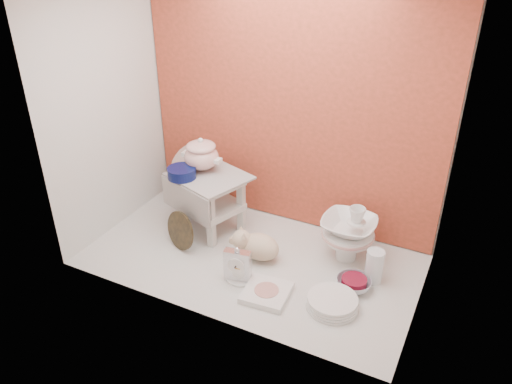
# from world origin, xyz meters

# --- Properties ---
(ground) EXTENTS (1.80, 1.80, 0.00)m
(ground) POSITION_xyz_m (0.00, 0.00, 0.00)
(ground) COLOR silver
(ground) RESTS_ON ground
(niche_shell) EXTENTS (1.86, 1.03, 1.53)m
(niche_shell) POSITION_xyz_m (0.00, 0.18, 0.93)
(niche_shell) COLOR #CA4732
(niche_shell) RESTS_ON ground
(step_stool) EXTENTS (0.51, 0.47, 0.36)m
(step_stool) POSITION_xyz_m (-0.36, 0.17, 0.18)
(step_stool) COLOR silver
(step_stool) RESTS_ON ground
(soup_tureen) EXTENTS (0.29, 0.29, 0.20)m
(soup_tureen) POSITION_xyz_m (-0.43, 0.22, 0.46)
(soup_tureen) COLOR white
(soup_tureen) RESTS_ON step_stool
(cobalt_bowl) EXTENTS (0.17, 0.17, 0.06)m
(cobalt_bowl) POSITION_xyz_m (-0.48, 0.08, 0.39)
(cobalt_bowl) COLOR #091043
(cobalt_bowl) RESTS_ON step_stool
(floral_platter) EXTENTS (0.45, 0.29, 0.41)m
(floral_platter) POSITION_xyz_m (-0.56, 0.42, 0.21)
(floral_platter) COLOR white
(floral_platter) RESTS_ON ground
(blue_white_vase) EXTENTS (0.30, 0.30, 0.24)m
(blue_white_vase) POSITION_xyz_m (-0.56, 0.29, 0.12)
(blue_white_vase) COLOR silver
(blue_white_vase) RESTS_ON ground
(lacquer_tray) EXTENTS (0.23, 0.13, 0.23)m
(lacquer_tray) POSITION_xyz_m (-0.41, -0.08, 0.11)
(lacquer_tray) COLOR black
(lacquer_tray) RESTS_ON ground
(mantel_clock) EXTENTS (0.15, 0.07, 0.20)m
(mantel_clock) POSITION_xyz_m (0.02, -0.20, 0.10)
(mantel_clock) COLOR silver
(mantel_clock) RESTS_ON ground
(plush_pig) EXTENTS (0.29, 0.21, 0.16)m
(plush_pig) POSITION_xyz_m (0.04, 0.02, 0.08)
(plush_pig) COLOR #CFB292
(plush_pig) RESTS_ON ground
(teacup_saucer) EXTENTS (0.18, 0.18, 0.01)m
(teacup_saucer) POSITION_xyz_m (0.03, -0.17, 0.01)
(teacup_saucer) COLOR white
(teacup_saucer) RESTS_ON ground
(gold_rim_teacup) EXTENTS (0.14, 0.14, 0.09)m
(gold_rim_teacup) POSITION_xyz_m (0.03, -0.17, 0.06)
(gold_rim_teacup) COLOR white
(gold_rim_teacup) RESTS_ON teacup_saucer
(lattice_dish) EXTENTS (0.24, 0.24, 0.03)m
(lattice_dish) POSITION_xyz_m (0.21, -0.24, 0.02)
(lattice_dish) COLOR white
(lattice_dish) RESTS_ON ground
(dinner_plate_stack) EXTENTS (0.31, 0.31, 0.06)m
(dinner_plate_stack) POSITION_xyz_m (0.53, -0.17, 0.03)
(dinner_plate_stack) COLOR white
(dinner_plate_stack) RESTS_ON ground
(crystal_bowl) EXTENTS (0.24, 0.24, 0.06)m
(crystal_bowl) POSITION_xyz_m (0.58, 0.01, 0.03)
(crystal_bowl) COLOR silver
(crystal_bowl) RESTS_ON ground
(clear_glass_vase) EXTENTS (0.12, 0.12, 0.18)m
(clear_glass_vase) POSITION_xyz_m (0.65, 0.12, 0.09)
(clear_glass_vase) COLOR silver
(clear_glass_vase) RESTS_ON ground
(porcelain_tower) EXTENTS (0.34, 0.34, 0.34)m
(porcelain_tower) POSITION_xyz_m (0.47, 0.25, 0.17)
(porcelain_tower) COLOR white
(porcelain_tower) RESTS_ON ground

